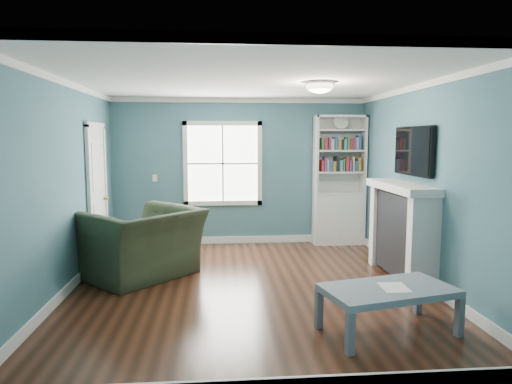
{
  "coord_description": "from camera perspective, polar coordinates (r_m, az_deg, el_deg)",
  "views": [
    {
      "loc": [
        -0.39,
        -5.66,
        1.88
      ],
      "look_at": [
        0.12,
        0.4,
        1.18
      ],
      "focal_mm": 32.0,
      "sensor_mm": 36.0,
      "label": 1
    }
  ],
  "objects": [
    {
      "name": "door",
      "position": [
        7.34,
        -19.22,
        -0.08
      ],
      "size": [
        0.12,
        0.98,
        2.17
      ],
      "color": "silver",
      "rests_on": "ground"
    },
    {
      "name": "ceiling_fixture",
      "position": [
        5.95,
        7.98,
        13.0
      ],
      "size": [
        0.38,
        0.38,
        0.15
      ],
      "color": "white",
      "rests_on": "room_walls"
    },
    {
      "name": "light_switch",
      "position": [
        8.25,
        -12.52,
        1.72
      ],
      "size": [
        0.08,
        0.01,
        0.12
      ],
      "primitive_type": "cube",
      "color": "white",
      "rests_on": "room_walls"
    },
    {
      "name": "room_walls",
      "position": [
        5.69,
        -0.85,
        3.59
      ],
      "size": [
        5.0,
        5.0,
        5.0
      ],
      "color": "#39636E",
      "rests_on": "ground"
    },
    {
      "name": "bookshelf",
      "position": [
        8.31,
        10.3,
        -0.11
      ],
      "size": [
        0.9,
        0.35,
        2.31
      ],
      "color": "silver",
      "rests_on": "ground"
    },
    {
      "name": "paper_sheet",
      "position": [
        4.7,
        16.92,
        -11.34
      ],
      "size": [
        0.26,
        0.32,
        0.0
      ],
      "primitive_type": "cube",
      "rotation": [
        0.0,
        0.0,
        -0.03
      ],
      "color": "white",
      "rests_on": "coffee_table"
    },
    {
      "name": "fireplace",
      "position": [
        6.49,
        17.75,
        -4.78
      ],
      "size": [
        0.44,
        1.58,
        1.3
      ],
      "color": "black",
      "rests_on": "ground"
    },
    {
      "name": "trim",
      "position": [
        5.71,
        -0.85,
        0.13
      ],
      "size": [
        4.5,
        5.0,
        2.6
      ],
      "color": "white",
      "rests_on": "ground"
    },
    {
      "name": "floor",
      "position": [
        5.98,
        -0.83,
        -11.72
      ],
      "size": [
        5.0,
        5.0,
        0.0
      ],
      "primitive_type": "plane",
      "color": "black",
      "rests_on": "ground"
    },
    {
      "name": "coffee_table",
      "position": [
        4.72,
        16.2,
        -12.02
      ],
      "size": [
        1.37,
        0.96,
        0.45
      ],
      "rotation": [
        0.0,
        0.0,
        0.24
      ],
      "color": "#525762",
      "rests_on": "ground"
    },
    {
      "name": "tv",
      "position": [
        6.41,
        19.1,
        4.85
      ],
      "size": [
        0.06,
        1.1,
        0.65
      ],
      "primitive_type": "cube",
      "color": "black",
      "rests_on": "fireplace"
    },
    {
      "name": "window",
      "position": [
        8.16,
        -4.17,
        3.57
      ],
      "size": [
        1.4,
        0.06,
        1.5
      ],
      "color": "white",
      "rests_on": "room_walls"
    },
    {
      "name": "recliner",
      "position": [
        6.44,
        -14.22,
        -4.83
      ],
      "size": [
        1.67,
        1.68,
        1.25
      ],
      "primitive_type": "imported",
      "rotation": [
        0.0,
        0.0,
        -2.34
      ],
      "color": "#242E1D",
      "rests_on": "ground"
    }
  ]
}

